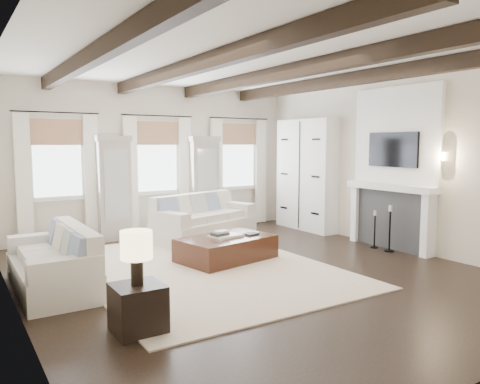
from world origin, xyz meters
TOP-DOWN VIEW (x-y plane):
  - ground at (0.00, 0.00)m, footprint 7.50×7.50m
  - room_shell at (0.75, 0.90)m, footprint 6.54×7.54m
  - area_rug at (-0.55, 0.62)m, footprint 3.61×4.83m
  - sofa_back at (0.51, 2.60)m, footprint 2.36×1.58m
  - sofa_left at (-2.69, 0.71)m, footprint 0.90×1.98m
  - ottoman at (0.04, 0.83)m, footprint 1.70×1.24m
  - tray at (0.04, 0.84)m, footprint 0.56×0.47m
  - book_lower at (-0.08, 0.83)m, footprint 0.29×0.25m
  - book_upper at (-0.04, 0.85)m, footprint 0.25×0.21m
  - book_loose at (0.49, 0.76)m, footprint 0.27×0.22m
  - side_table_front at (-2.26, -1.25)m, footprint 0.51×0.51m
  - lamp_front at (-2.26, -1.25)m, footprint 0.33×0.33m
  - side_table_back at (-1.07, 3.66)m, footprint 0.39×0.39m
  - lamp_back at (-1.07, 3.66)m, footprint 0.35×0.35m
  - candlestick_near at (2.90, -0.18)m, footprint 0.17×0.17m
  - candlestick_far at (2.90, 0.17)m, footprint 0.14×0.14m

SIDE VIEW (x-z plane):
  - ground at x=0.00m, z-range 0.00..0.00m
  - area_rug at x=-0.55m, z-range 0.00..0.02m
  - ottoman at x=0.04m, z-range 0.00..0.41m
  - side_table_front at x=-2.26m, z-range 0.00..0.51m
  - side_table_back at x=-1.07m, z-range 0.00..0.58m
  - candlestick_far at x=2.90m, z-range -0.06..0.65m
  - sofa_left at x=-2.69m, z-range -0.09..0.76m
  - candlestick_near at x=2.90m, z-range -0.07..0.78m
  - sofa_back at x=0.51m, z-range -0.09..0.84m
  - book_loose at x=0.49m, z-range 0.41..0.44m
  - tray at x=0.04m, z-range 0.41..0.45m
  - book_lower at x=-0.08m, z-range 0.45..0.49m
  - book_upper at x=-0.04m, z-range 0.49..0.52m
  - lamp_front at x=-2.26m, z-range 0.61..1.18m
  - lamp_back at x=-1.07m, z-range 0.69..1.29m
  - room_shell at x=0.75m, z-range 0.28..3.50m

